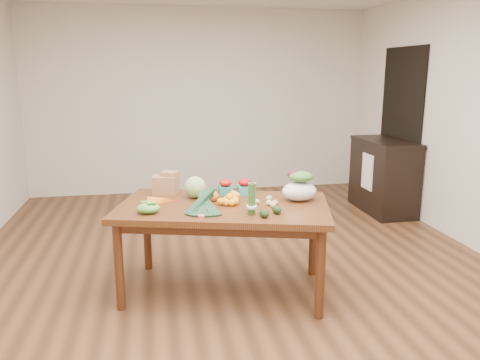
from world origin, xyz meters
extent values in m
plane|color=brown|center=(0.00, 0.00, 0.00)|extent=(6.00, 6.00, 0.00)
cube|color=beige|center=(0.00, 3.00, 1.35)|extent=(5.00, 0.02, 2.70)
cube|color=beige|center=(0.00, -3.00, 1.35)|extent=(5.00, 0.02, 2.70)
cube|color=#542D13|center=(-0.16, -0.43, 0.38)|extent=(1.86, 1.34, 0.75)
cube|color=black|center=(2.48, 1.60, 1.05)|extent=(0.02, 1.00, 2.10)
cube|color=black|center=(2.22, 1.47, 0.47)|extent=(0.52, 1.02, 0.94)
cube|color=white|center=(1.96, 1.40, 0.55)|extent=(0.02, 0.28, 0.45)
sphere|color=#89BC6C|center=(-0.37, -0.18, 0.84)|extent=(0.18, 0.18, 0.18)
sphere|color=#E2500D|center=(-0.23, -0.32, 0.79)|extent=(0.08, 0.08, 0.08)
sphere|color=#FFA50F|center=(-0.05, -0.26, 0.79)|extent=(0.07, 0.07, 0.07)
sphere|color=#FF610F|center=(-0.05, -0.35, 0.79)|extent=(0.08, 0.08, 0.08)
ellipsoid|color=green|center=(-0.76, -0.56, 0.79)|extent=(0.18, 0.13, 0.08)
ellipsoid|color=tan|center=(0.10, -0.47, 0.77)|extent=(0.05, 0.04, 0.04)
ellipsoid|color=tan|center=(0.19, -0.52, 0.77)|extent=(0.05, 0.04, 0.04)
ellipsoid|color=tan|center=(0.24, -0.53, 0.77)|extent=(0.05, 0.05, 0.04)
ellipsoid|color=tan|center=(0.22, -0.40, 0.77)|extent=(0.06, 0.05, 0.05)
ellipsoid|color=#DAC47D|center=(0.21, -0.59, 0.77)|extent=(0.05, 0.05, 0.04)
ellipsoid|color=black|center=(0.08, -0.82, 0.78)|extent=(0.09, 0.11, 0.06)
ellipsoid|color=black|center=(0.19, -0.75, 0.78)|extent=(0.09, 0.11, 0.06)
camera|label=1|loc=(-0.70, -4.01, 1.80)|focal=35.00mm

